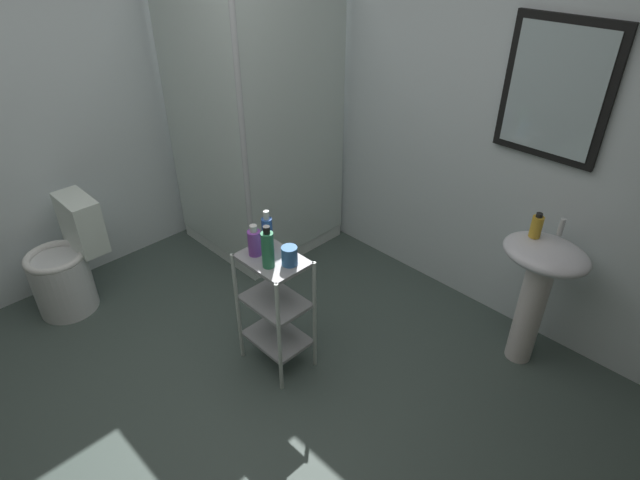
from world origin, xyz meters
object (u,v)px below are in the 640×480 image
at_px(shower_stall, 258,192).
at_px(toilet, 67,266).
at_px(shampoo_bottle_blue, 267,233).
at_px(conditioner_bottle_purple, 254,242).
at_px(storage_cart, 275,303).
at_px(rinse_cup, 289,256).
at_px(hand_soap_bottle, 536,226).
at_px(pedestal_sink, 539,279).
at_px(body_wash_bottle_green, 268,249).

relative_size(shower_stall, toilet, 2.63).
bearing_deg(shampoo_bottle_blue, toilet, -151.92).
bearing_deg(shower_stall, toilet, -102.19).
relative_size(shampoo_bottle_blue, conditioner_bottle_purple, 1.30).
distance_m(storage_cart, shampoo_bottle_blue, 0.42).
distance_m(shampoo_bottle_blue, rinse_cup, 0.20).
xyz_separation_m(shampoo_bottle_blue, conditioner_bottle_purple, (-0.01, -0.08, -0.02)).
height_order(toilet, hand_soap_bottle, hand_soap_bottle).
height_order(pedestal_sink, shampoo_bottle_blue, shampoo_bottle_blue).
bearing_deg(rinse_cup, hand_soap_bottle, 52.08).
bearing_deg(body_wash_bottle_green, rinse_cup, 55.37).
bearing_deg(body_wash_bottle_green, shampoo_bottle_blue, 140.94).
height_order(body_wash_bottle_green, conditioner_bottle_purple, body_wash_bottle_green).
relative_size(pedestal_sink, body_wash_bottle_green, 3.40).
height_order(hand_soap_bottle, rinse_cup, hand_soap_bottle).
relative_size(storage_cart, body_wash_bottle_green, 3.11).
bearing_deg(shower_stall, rinse_cup, -31.40).
bearing_deg(rinse_cup, toilet, -155.59).
bearing_deg(conditioner_bottle_purple, body_wash_bottle_green, -8.27).
distance_m(conditioner_bottle_purple, rinse_cup, 0.21).
xyz_separation_m(hand_soap_bottle, shampoo_bottle_blue, (-1.00, -1.02, -0.03)).
xyz_separation_m(toilet, body_wash_bottle_green, (1.40, 0.57, 0.53)).
bearing_deg(pedestal_sink, conditioner_bottle_purple, -134.92).
bearing_deg(rinse_cup, body_wash_bottle_green, -124.63).
xyz_separation_m(conditioner_bottle_purple, rinse_cup, (0.20, 0.07, -0.03)).
relative_size(shampoo_bottle_blue, rinse_cup, 2.26).
distance_m(shampoo_bottle_blue, conditioner_bottle_purple, 0.09).
bearing_deg(shampoo_bottle_blue, hand_soap_bottle, 45.67).
distance_m(body_wash_bottle_green, conditioner_bottle_purple, 0.14).
relative_size(shower_stall, conditioner_bottle_purple, 11.28).
relative_size(pedestal_sink, storage_cart, 1.09).
bearing_deg(shower_stall, pedestal_sink, 8.63).
distance_m(shower_stall, hand_soap_bottle, 2.04).
bearing_deg(shower_stall, storage_cart, -34.91).
height_order(storage_cart, hand_soap_bottle, hand_soap_bottle).
xyz_separation_m(shampoo_bottle_blue, body_wash_bottle_green, (0.13, -0.10, 0.01)).
relative_size(shower_stall, storage_cart, 2.70).
relative_size(shower_stall, rinse_cup, 19.53).
height_order(shampoo_bottle_blue, body_wash_bottle_green, body_wash_bottle_green).
bearing_deg(hand_soap_bottle, conditioner_bottle_purple, -132.21).
bearing_deg(storage_cart, body_wash_bottle_green, -56.07).
distance_m(pedestal_sink, shampoo_bottle_blue, 1.50).
relative_size(pedestal_sink, rinse_cup, 7.91).
xyz_separation_m(storage_cart, rinse_cup, (0.10, 0.03, 0.35)).
bearing_deg(shower_stall, shampoo_bottle_blue, -35.53).
bearing_deg(storage_cart, conditioner_bottle_purple, -158.32).
height_order(hand_soap_bottle, shampoo_bottle_blue, shampoo_bottle_blue).
distance_m(toilet, rinse_cup, 1.67).
bearing_deg(shampoo_bottle_blue, rinse_cup, -4.52).
bearing_deg(toilet, storage_cart, 24.88).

